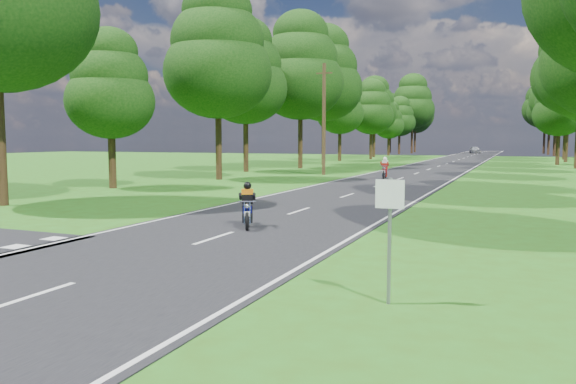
% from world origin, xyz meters
% --- Properties ---
extents(ground, '(160.00, 160.00, 0.00)m').
position_xyz_m(ground, '(0.00, 0.00, 0.00)').
color(ground, '#2E5914').
rests_on(ground, ground).
extents(main_road, '(7.00, 140.00, 0.02)m').
position_xyz_m(main_road, '(0.00, 50.00, 0.01)').
color(main_road, black).
rests_on(main_road, ground).
extents(road_markings, '(7.40, 140.00, 0.01)m').
position_xyz_m(road_markings, '(-0.14, 48.13, 0.02)').
color(road_markings, silver).
rests_on(road_markings, main_road).
extents(treeline, '(40.00, 115.35, 14.78)m').
position_xyz_m(treeline, '(1.43, 60.06, 8.25)').
color(treeline, black).
rests_on(treeline, ground).
extents(telegraph_pole, '(1.20, 0.26, 8.00)m').
position_xyz_m(telegraph_pole, '(-6.00, 28.00, 4.07)').
color(telegraph_pole, '#382616').
rests_on(telegraph_pole, ground).
extents(road_sign, '(0.45, 0.07, 2.00)m').
position_xyz_m(road_sign, '(5.50, -2.01, 1.34)').
color(road_sign, slate).
rests_on(road_sign, ground).
extents(rider_near_blue, '(1.17, 1.66, 1.33)m').
position_xyz_m(rider_near_blue, '(-0.04, 4.00, 0.68)').
color(rider_near_blue, '#0D0F8F').
rests_on(rider_near_blue, main_road).
extents(rider_far_red, '(0.79, 1.78, 1.43)m').
position_xyz_m(rider_far_red, '(-0.86, 25.23, 0.73)').
color(rider_far_red, '#B40D1C').
rests_on(rider_far_red, main_road).
extents(distant_car, '(2.46, 4.04, 1.28)m').
position_xyz_m(distant_car, '(-0.64, 95.08, 0.66)').
color(distant_car, '#AFB2B6').
rests_on(distant_car, main_road).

